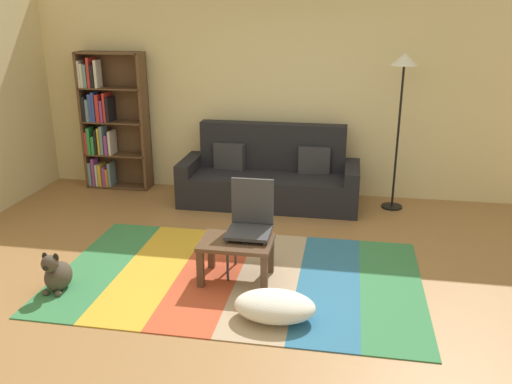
{
  "coord_description": "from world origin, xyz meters",
  "views": [
    {
      "loc": [
        0.85,
        -4.48,
        2.39
      ],
      "look_at": [
        -0.03,
        0.53,
        0.65
      ],
      "focal_mm": 37.53,
      "sensor_mm": 36.0,
      "label": 1
    }
  ],
  "objects_px": {
    "pouf": "(275,306)",
    "folding_chair": "(251,219)",
    "couch": "(270,178)",
    "bookshelf": "(107,124)",
    "tv_remote": "(245,240)",
    "standing_lamp": "(403,81)",
    "dog": "(57,274)",
    "coffee_table": "(236,249)"
  },
  "relations": [
    {
      "from": "bookshelf",
      "to": "pouf",
      "type": "relative_size",
      "value": 2.82
    },
    {
      "from": "pouf",
      "to": "folding_chair",
      "type": "bearing_deg",
      "value": 113.03
    },
    {
      "from": "dog",
      "to": "standing_lamp",
      "type": "distance_m",
      "value": 4.34
    },
    {
      "from": "pouf",
      "to": "tv_remote",
      "type": "bearing_deg",
      "value": 120.87
    },
    {
      "from": "coffee_table",
      "to": "dog",
      "type": "height_order",
      "value": "same"
    },
    {
      "from": "bookshelf",
      "to": "coffee_table",
      "type": "bearing_deg",
      "value": -46.32
    },
    {
      "from": "tv_remote",
      "to": "folding_chair",
      "type": "height_order",
      "value": "folding_chair"
    },
    {
      "from": "pouf",
      "to": "tv_remote",
      "type": "distance_m",
      "value": 0.76
    },
    {
      "from": "pouf",
      "to": "dog",
      "type": "bearing_deg",
      "value": 175.93
    },
    {
      "from": "coffee_table",
      "to": "tv_remote",
      "type": "bearing_deg",
      "value": 2.15
    },
    {
      "from": "dog",
      "to": "pouf",
      "type": "bearing_deg",
      "value": -4.07
    },
    {
      "from": "bookshelf",
      "to": "folding_chair",
      "type": "relative_size",
      "value": 2.07
    },
    {
      "from": "pouf",
      "to": "standing_lamp",
      "type": "distance_m",
      "value": 3.38
    },
    {
      "from": "coffee_table",
      "to": "folding_chair",
      "type": "relative_size",
      "value": 0.73
    },
    {
      "from": "tv_remote",
      "to": "standing_lamp",
      "type": "bearing_deg",
      "value": 41.7
    },
    {
      "from": "pouf",
      "to": "standing_lamp",
      "type": "xyz_separation_m",
      "value": [
        1.11,
        2.83,
        1.47
      ]
    },
    {
      "from": "bookshelf",
      "to": "tv_remote",
      "type": "height_order",
      "value": "bookshelf"
    },
    {
      "from": "coffee_table",
      "to": "dog",
      "type": "distance_m",
      "value": 1.61
    },
    {
      "from": "bookshelf",
      "to": "coffee_table",
      "type": "height_order",
      "value": "bookshelf"
    },
    {
      "from": "standing_lamp",
      "to": "tv_remote",
      "type": "xyz_separation_m",
      "value": [
        -1.47,
        -2.22,
        -1.19
      ]
    },
    {
      "from": "dog",
      "to": "couch",
      "type": "bearing_deg",
      "value": 59.75
    },
    {
      "from": "tv_remote",
      "to": "coffee_table",
      "type": "bearing_deg",
      "value": 167.37
    },
    {
      "from": "coffee_table",
      "to": "pouf",
      "type": "xyz_separation_m",
      "value": [
        0.44,
        -0.61,
        -0.2
      ]
    },
    {
      "from": "coffee_table",
      "to": "pouf",
      "type": "bearing_deg",
      "value": -53.85
    },
    {
      "from": "pouf",
      "to": "dog",
      "type": "distance_m",
      "value": 1.98
    },
    {
      "from": "pouf",
      "to": "folding_chair",
      "type": "xyz_separation_m",
      "value": [
        -0.35,
        0.82,
        0.41
      ]
    },
    {
      "from": "coffee_table",
      "to": "tv_remote",
      "type": "xyz_separation_m",
      "value": [
        0.08,
        0.0,
        0.09
      ]
    },
    {
      "from": "coffee_table",
      "to": "tv_remote",
      "type": "distance_m",
      "value": 0.12
    },
    {
      "from": "bookshelf",
      "to": "standing_lamp",
      "type": "bearing_deg",
      "value": -3.05
    },
    {
      "from": "dog",
      "to": "standing_lamp",
      "type": "height_order",
      "value": "standing_lamp"
    },
    {
      "from": "standing_lamp",
      "to": "folding_chair",
      "type": "distance_m",
      "value": 2.7
    },
    {
      "from": "coffee_table",
      "to": "couch",
      "type": "bearing_deg",
      "value": 90.34
    },
    {
      "from": "standing_lamp",
      "to": "dog",
      "type": "bearing_deg",
      "value": -138.93
    },
    {
      "from": "couch",
      "to": "dog",
      "type": "xyz_separation_m",
      "value": [
        -1.52,
        -2.61,
        -0.18
      ]
    },
    {
      "from": "couch",
      "to": "pouf",
      "type": "xyz_separation_m",
      "value": [
        0.46,
        -2.75,
        -0.21
      ]
    },
    {
      "from": "bookshelf",
      "to": "standing_lamp",
      "type": "height_order",
      "value": "standing_lamp"
    },
    {
      "from": "bookshelf",
      "to": "pouf",
      "type": "height_order",
      "value": "bookshelf"
    },
    {
      "from": "couch",
      "to": "tv_remote",
      "type": "relative_size",
      "value": 15.07
    },
    {
      "from": "bookshelf",
      "to": "tv_remote",
      "type": "xyz_separation_m",
      "value": [
        2.4,
        -2.43,
        -0.49
      ]
    },
    {
      "from": "dog",
      "to": "folding_chair",
      "type": "xyz_separation_m",
      "value": [
        1.63,
        0.68,
        0.37
      ]
    },
    {
      "from": "couch",
      "to": "pouf",
      "type": "distance_m",
      "value": 2.8
    },
    {
      "from": "bookshelf",
      "to": "dog",
      "type": "height_order",
      "value": "bookshelf"
    }
  ]
}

